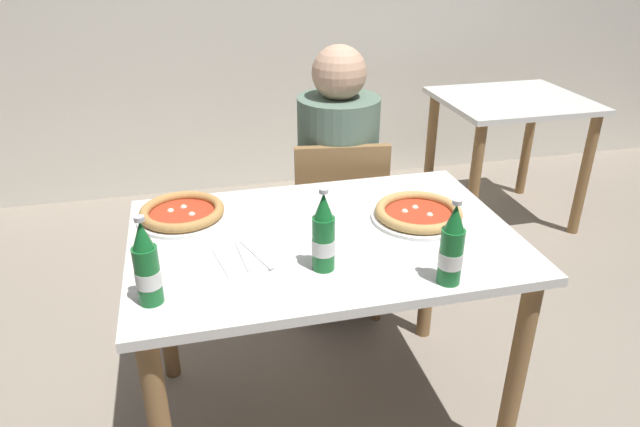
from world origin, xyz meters
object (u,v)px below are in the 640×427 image
dining_table_main (324,266)px  pizza_marinara_far (182,213)px  diner_seated (337,191)px  beer_bottle_right (147,267)px  beer_bottle_left (323,236)px  beer_bottle_center (452,249)px  pizza_margherita_near (418,214)px  napkin_with_cutlery (250,256)px  dining_table_background (509,125)px  chair_behind_table (338,217)px

dining_table_main → pizza_marinara_far: bearing=153.0°
diner_seated → beer_bottle_right: diner_seated is taller
dining_table_main → beer_bottle_left: (-0.05, -0.19, 0.22)m
pizza_marinara_far → beer_bottle_center: (0.69, -0.56, 0.08)m
pizza_margherita_near → napkin_with_cutlery: 0.58m
beer_bottle_center → napkin_with_cutlery: 0.58m
pizza_marinara_far → dining_table_main: bearing=-27.0°
dining_table_main → beer_bottle_right: size_ratio=4.86×
pizza_marinara_far → beer_bottle_right: (-0.09, -0.46, 0.08)m
dining_table_background → pizza_margherita_near: pizza_margherita_near is taller
beer_bottle_center → chair_behind_table: bearing=93.0°
dining_table_background → pizza_marinara_far: size_ratio=2.68×
dining_table_main → pizza_marinara_far: pizza_marinara_far is taller
dining_table_main → pizza_marinara_far: size_ratio=4.01×
dining_table_main → napkin_with_cutlery: (-0.24, -0.08, 0.12)m
pizza_margherita_near → beer_bottle_left: (-0.38, -0.22, 0.08)m
pizza_margherita_near → pizza_marinara_far: (-0.76, 0.19, 0.00)m
diner_seated → pizza_marinara_far: (-0.65, -0.44, 0.19)m
dining_table_main → beer_bottle_left: bearing=-104.3°
pizza_marinara_far → beer_bottle_center: size_ratio=1.21×
diner_seated → beer_bottle_left: diner_seated is taller
dining_table_background → chair_behind_table: bearing=-150.2°
pizza_marinara_far → beer_bottle_right: bearing=-101.2°
dining_table_main → beer_bottle_center: bearing=-51.9°
dining_table_background → beer_bottle_center: 2.03m
beer_bottle_left → beer_bottle_right: same height
beer_bottle_left → beer_bottle_right: size_ratio=1.00×
chair_behind_table → beer_bottle_left: (-0.27, -0.80, 0.37)m
chair_behind_table → pizza_margherita_near: 0.66m
dining_table_background → beer_bottle_right: 2.50m
beer_bottle_left → dining_table_background: bearing=45.4°
pizza_marinara_far → diner_seated: bearing=34.0°
beer_bottle_center → beer_bottle_left: bearing=154.8°
pizza_marinara_far → napkin_with_cutlery: size_ratio=1.42×
diner_seated → beer_bottle_left: 0.93m
chair_behind_table → beer_bottle_left: bearing=79.6°
beer_bottle_left → pizza_margherita_near: bearing=30.3°
pizza_margherita_near → napkin_with_cutlery: size_ratio=1.47×
dining_table_background → beer_bottle_left: size_ratio=3.24×
dining_table_background → beer_bottle_right: size_ratio=3.24×
dining_table_background → pizza_marinara_far: pizza_marinara_far is taller
dining_table_main → dining_table_background: size_ratio=1.50×
pizza_marinara_far → beer_bottle_right: size_ratio=1.21×
chair_behind_table → beer_bottle_left: size_ratio=3.44×
dining_table_main → dining_table_background: (1.43, 1.30, -0.04)m
beer_bottle_center → napkin_with_cutlery: size_ratio=1.17×
diner_seated → dining_table_main: bearing=-108.9°
diner_seated → beer_bottle_center: size_ratio=4.89×
dining_table_background → beer_bottle_center: beer_bottle_center is taller
chair_behind_table → beer_bottle_right: 1.19m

